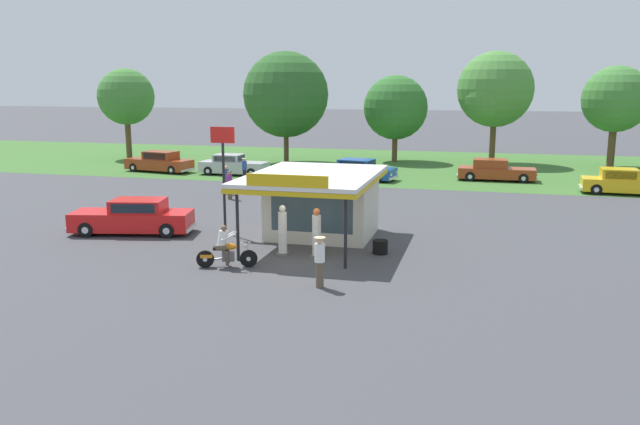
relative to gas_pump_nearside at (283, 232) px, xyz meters
The scene contains 23 objects.
ground_plane 1.39m from the gas_pump_nearside, 31.18° to the right, with size 300.00×300.00×0.00m, color #424247.
grass_verge_strip 29.49m from the gas_pump_nearside, 88.26° to the left, with size 120.00×24.00×0.01m, color #3D6B2D.
service_station_kiosk 3.41m from the gas_pump_nearside, 78.09° to the left, with size 5.05×7.29×3.40m.
gas_pump_nearside is the anchor object (origin of this frame).
gas_pump_offside 1.37m from the gas_pump_nearside, ahead, with size 0.44×0.44×1.93m.
motorcycle_with_rider 2.63m from the gas_pump_nearside, 124.29° to the right, with size 2.15×0.88×1.58m.
featured_classic_sedan 7.84m from the gas_pump_nearside, 166.30° to the left, with size 5.67×2.87×1.55m.
parked_car_back_row_centre 20.65m from the gas_pump_nearside, 93.11° to the left, with size 5.59×2.83×1.43m.
parked_car_back_row_far_right 26.61m from the gas_pump_nearside, 128.65° to the left, with size 5.66×2.63×1.59m.
parked_car_second_row_spare 23.21m from the gas_pump_nearside, 117.00° to the left, with size 5.27×1.96×1.52m.
parked_car_back_row_far_left 24.49m from the gas_pump_nearside, 50.08° to the left, with size 5.17×2.07×1.55m.
parked_car_back_row_right 24.07m from the gas_pump_nearside, 70.08° to the left, with size 5.41×1.95×1.49m.
bystander_leaning_by_kiosk 19.57m from the gas_pump_nearside, 115.62° to the left, with size 0.36×0.36×1.65m.
bystander_standing_back_lot 12.97m from the gas_pump_nearside, 121.66° to the left, with size 0.36×0.36×1.66m.
bystander_admiring_sedan 14.81m from the gas_pump_nearside, 121.23° to the left, with size 0.34×0.34×1.75m.
bystander_strolling_foreground 4.31m from the gas_pump_nearside, 55.76° to the right, with size 0.38×0.38×1.72m.
tree_oak_far_right 30.37m from the gas_pump_nearside, 107.12° to the left, with size 7.14×7.14×9.33m.
tree_oak_right 37.11m from the gas_pump_nearside, 62.01° to the left, with size 5.24×5.24×8.06m.
tree_oak_far_left 32.25m from the gas_pump_nearside, 90.17° to the left, with size 5.48×5.48×7.38m.
tree_oak_distant_spare 37.41m from the gas_pump_nearside, 130.12° to the left, with size 4.99×4.99×8.02m.
tree_oak_left 33.67m from the gas_pump_nearside, 76.25° to the left, with size 6.24×6.24×9.31m.
roadside_pole_sign 5.15m from the gas_pump_nearside, 141.97° to the left, with size 1.10×0.12×4.75m.
spare_tire_stack 3.89m from the gas_pump_nearside, 17.69° to the left, with size 0.60×0.60×0.54m.
Camera 1 is at (6.58, -22.36, 6.53)m, focal length 35.68 mm.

